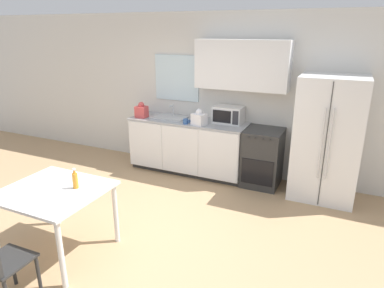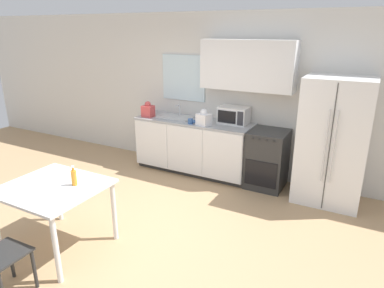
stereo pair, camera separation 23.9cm
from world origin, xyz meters
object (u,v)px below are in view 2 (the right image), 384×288
Objects in this scene: coffee_mug at (191,121)px; dining_table at (54,194)px; microwave at (234,115)px; refrigerator at (333,142)px; drink_bottle at (74,177)px; oven_range at (267,159)px.

coffee_mug is 0.11× the size of dining_table.
refrigerator is at bearing -5.93° from microwave.
drink_bottle reaches higher than dining_table.
coffee_mug is 2.37m from drink_bottle.
oven_range is 4.01× the size of drink_bottle.
coffee_mug is at bearing -174.83° from refrigerator.
oven_range is at bearing -10.48° from microwave.
refrigerator reaches higher than oven_range.
dining_table is (-1.00, -2.86, -0.40)m from microwave.
refrigerator reaches higher than dining_table.
refrigerator reaches higher than drink_bottle.
microwave is (-1.57, 0.16, 0.17)m from refrigerator.
dining_table is at bearing -147.01° from drink_bottle.
refrigerator is 15.09× the size of coffee_mug.
oven_range is 1.37m from coffee_mug.
drink_bottle is (-0.79, -2.72, -0.20)m from microwave.
drink_bottle is (-2.36, -2.56, -0.04)m from refrigerator.
oven_range is 7.65× the size of coffee_mug.
microwave reaches higher than drink_bottle.
drink_bottle is (-1.43, -2.61, 0.41)m from oven_range.
microwave is 3.05m from dining_table.
dining_table is (-1.64, -2.74, 0.21)m from oven_range.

